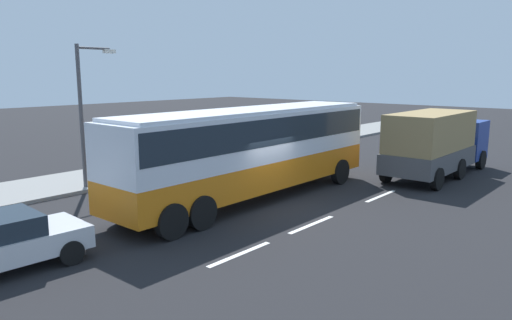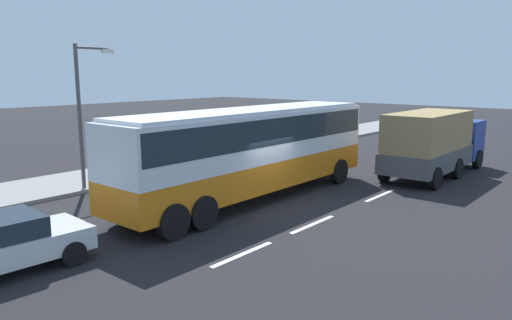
{
  "view_description": "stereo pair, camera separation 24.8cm",
  "coord_description": "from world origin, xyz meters",
  "px_view_note": "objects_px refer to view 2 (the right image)",
  "views": [
    {
      "loc": [
        -13.25,
        -10.91,
        4.84
      ],
      "look_at": [
        0.0,
        0.6,
        1.67
      ],
      "focal_mm": 33.67,
      "sensor_mm": 36.0,
      "label": 1
    },
    {
      "loc": [
        -13.41,
        -10.72,
        4.84
      ],
      "look_at": [
        0.0,
        0.6,
        1.67
      ],
      "focal_mm": 33.67,
      "sensor_mm": 36.0,
      "label": 2
    }
  ],
  "objects_px": {
    "pedestrian_near_curb": "(229,140)",
    "pedestrian_at_crossing": "(171,145)",
    "coach_bus": "(252,144)",
    "street_lamp": "(84,105)",
    "cargo_truck": "(434,141)"
  },
  "relations": [
    {
      "from": "pedestrian_near_curb",
      "to": "coach_bus",
      "type": "bearing_deg",
      "value": 34.08
    },
    {
      "from": "cargo_truck",
      "to": "pedestrian_near_curb",
      "type": "relative_size",
      "value": 5.08
    },
    {
      "from": "pedestrian_near_curb",
      "to": "pedestrian_at_crossing",
      "type": "height_order",
      "value": "pedestrian_at_crossing"
    },
    {
      "from": "pedestrian_near_curb",
      "to": "pedestrian_at_crossing",
      "type": "relative_size",
      "value": 0.89
    },
    {
      "from": "coach_bus",
      "to": "pedestrian_at_crossing",
      "type": "height_order",
      "value": "coach_bus"
    },
    {
      "from": "pedestrian_near_curb",
      "to": "pedestrian_at_crossing",
      "type": "distance_m",
      "value": 3.95
    },
    {
      "from": "coach_bus",
      "to": "cargo_truck",
      "type": "distance_m",
      "value": 9.79
    },
    {
      "from": "pedestrian_near_curb",
      "to": "street_lamp",
      "type": "bearing_deg",
      "value": -8.81
    },
    {
      "from": "cargo_truck",
      "to": "street_lamp",
      "type": "height_order",
      "value": "street_lamp"
    },
    {
      "from": "coach_bus",
      "to": "pedestrian_at_crossing",
      "type": "distance_m",
      "value": 8.23
    },
    {
      "from": "coach_bus",
      "to": "pedestrian_at_crossing",
      "type": "relative_size",
      "value": 7.21
    },
    {
      "from": "coach_bus",
      "to": "street_lamp",
      "type": "distance_m",
      "value": 7.2
    },
    {
      "from": "cargo_truck",
      "to": "pedestrian_at_crossing",
      "type": "bearing_deg",
      "value": 119.71
    },
    {
      "from": "coach_bus",
      "to": "pedestrian_near_curb",
      "type": "bearing_deg",
      "value": 48.2
    },
    {
      "from": "street_lamp",
      "to": "pedestrian_at_crossing",
      "type": "bearing_deg",
      "value": 14.67
    }
  ]
}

